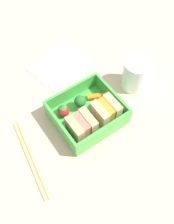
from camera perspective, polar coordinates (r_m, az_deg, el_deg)
The scene contains 11 objects.
ground_plane at distance 60.36cm, azimuth 0.00°, elevation -1.86°, with size 120.00×120.00×2.00cm, color #D9B18B.
bento_tray at distance 58.99cm, azimuth 0.00°, elevation -1.08°, with size 15.07×13.59×1.20cm, color green.
bento_rim at distance 56.77cm, azimuth 0.00°, elevation 0.27°, with size 15.07×13.59×4.01cm.
sandwich_left at distance 56.45cm, azimuth 4.31°, elevation 0.26°, with size 5.31×5.31×4.80cm.
sandwich_center_left at distance 54.36cm, azimuth -1.25°, elevation -3.15°, with size 5.31×5.31×4.80cm.
carrot_stick_far_left at distance 60.66cm, azimuth 2.24°, elevation 3.62°, with size 1.45×1.45×4.63cm, color orange.
broccoli_floret at distance 57.51cm, azimuth -1.84°, elevation 2.28°, with size 2.82×2.82×4.04cm.
strawberry_far_left at distance 57.57cm, azimuth -5.44°, elevation 0.30°, with size 2.87×2.87×3.47cm.
chopstick_pair at distance 56.02cm, azimuth -12.83°, elevation -10.24°, with size 4.30×19.64×0.70cm.
drinking_glass at distance 63.33cm, azimuth 11.03°, elevation 8.45°, with size 6.62×6.62×7.99cm, color white.
folded_napkin at distance 69.71cm, azimuth -6.01°, elevation 10.60°, with size 14.93×11.49×0.40cm, color silver.
Camera 1 is at (17.42, 24.77, 51.22)cm, focal length 40.00 mm.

